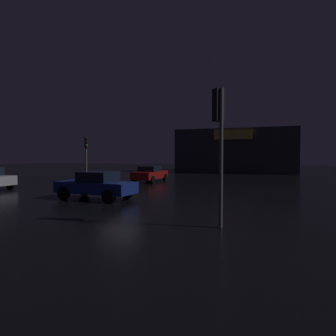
# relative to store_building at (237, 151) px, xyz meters

# --- Properties ---
(ground_plane) EXTENTS (120.00, 120.00, 0.00)m
(ground_plane) POSITION_rel_store_building_xyz_m (-3.79, -27.60, -2.97)
(ground_plane) COLOR black
(store_building) EXTENTS (15.95, 9.56, 5.93)m
(store_building) POSITION_rel_store_building_xyz_m (0.00, 0.00, 0.00)
(store_building) COLOR #33383D
(store_building) RESTS_ON ground
(traffic_signal_opposite) EXTENTS (0.43, 0.41, 4.50)m
(traffic_signal_opposite) POSITION_rel_store_building_xyz_m (3.26, -33.75, 0.36)
(traffic_signal_opposite) COLOR #595B60
(traffic_signal_opposite) RESTS_ON ground
(traffic_signal_cross_left) EXTENTS (0.42, 0.42, 4.05)m
(traffic_signal_cross_left) POSITION_rel_store_building_xyz_m (-11.04, -20.71, -0.15)
(traffic_signal_cross_left) COLOR #595B60
(traffic_signal_cross_left) RESTS_ON ground
(car_near) EXTENTS (1.99, 4.37, 1.42)m
(car_near) POSITION_rel_store_building_xyz_m (-5.26, -19.53, -2.23)
(car_near) COLOR #A51414
(car_near) RESTS_ON ground
(car_far) EXTENTS (4.40, 2.14, 1.49)m
(car_far) POSITION_rel_store_building_xyz_m (-3.96, -29.88, -2.21)
(car_far) COLOR navy
(car_far) RESTS_ON ground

